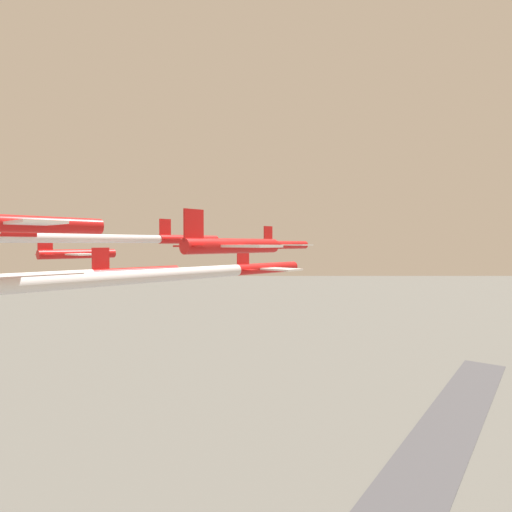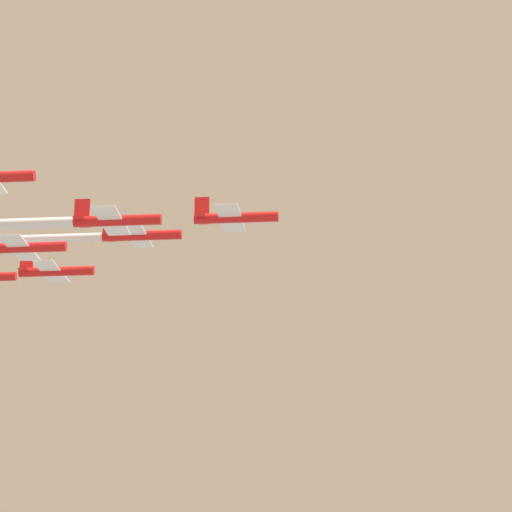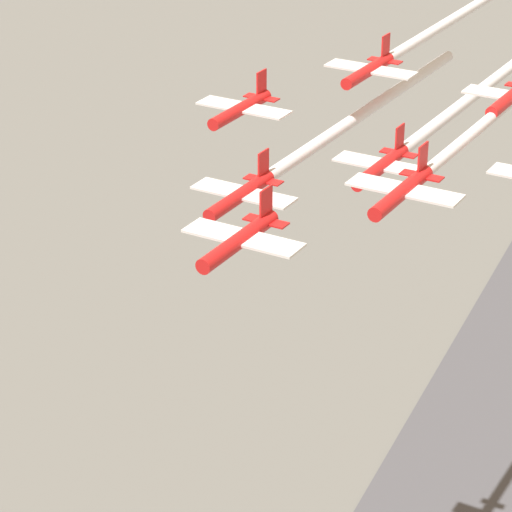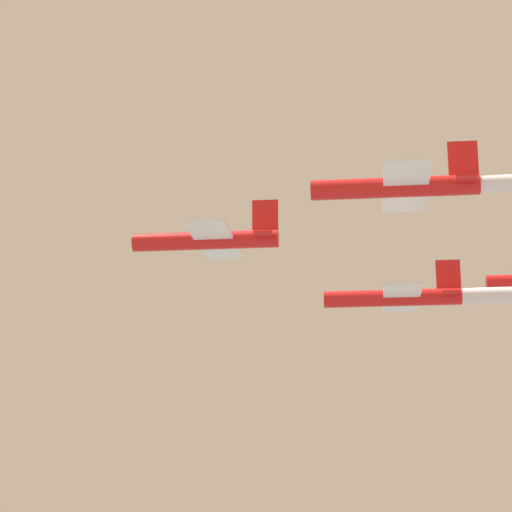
{
  "view_description": "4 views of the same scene",
  "coord_description": "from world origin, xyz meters",
  "px_view_note": "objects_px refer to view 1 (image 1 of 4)",
  "views": [
    {
      "loc": [
        -42.28,
        -53.26,
        81.0
      ],
      "look_at": [
        5.07,
        -1.47,
        78.82
      ],
      "focal_mm": 28.0,
      "sensor_mm": 36.0,
      "label": 1
    },
    {
      "loc": [
        33.25,
        -150.43,
        26.8
      ],
      "look_at": [
        7.7,
        -1.62,
        77.51
      ],
      "focal_mm": 85.0,
      "sensor_mm": 36.0,
      "label": 2
    },
    {
      "loc": [
        77.53,
        43.29,
        122.4
      ],
      "look_at": [
        10.24,
        -3.1,
        82.36
      ],
      "focal_mm": 85.0,
      "sensor_mm": 36.0,
      "label": 3
    },
    {
      "loc": [
        -11.17,
        61.03,
        60.78
      ],
      "look_at": [
        2.84,
        -10.14,
        80.11
      ],
      "focal_mm": 70.0,
      "sensor_mm": 36.0,
      "label": 4
    }
  ],
  "objects_px": {
    "jet_4": "(134,273)",
    "jet_5": "(230,245)",
    "jet_0": "(284,245)",
    "jet_8": "(26,223)",
    "jet_2": "(265,268)",
    "jet_1": "(187,239)",
    "jet_3": "(75,254)"
  },
  "relations": [
    {
      "from": "jet_3",
      "to": "jet_8",
      "type": "distance_m",
      "value": 27.99
    },
    {
      "from": "jet_3",
      "to": "jet_0",
      "type": "bearing_deg",
      "value": 59.53
    },
    {
      "from": "jet_2",
      "to": "jet_8",
      "type": "distance_m",
      "value": 27.82
    },
    {
      "from": "jet_2",
      "to": "jet_1",
      "type": "bearing_deg",
      "value": 180.0
    },
    {
      "from": "jet_4",
      "to": "jet_5",
      "type": "distance_m",
      "value": 16.46
    },
    {
      "from": "jet_1",
      "to": "jet_4",
      "type": "height_order",
      "value": "jet_1"
    },
    {
      "from": "jet_0",
      "to": "jet_8",
      "type": "bearing_deg",
      "value": -78.91
    },
    {
      "from": "jet_0",
      "to": "jet_2",
      "type": "height_order",
      "value": "jet_0"
    },
    {
      "from": "jet_4",
      "to": "jet_8",
      "type": "relative_size",
      "value": 1.0
    },
    {
      "from": "jet_4",
      "to": "jet_1",
      "type": "bearing_deg",
      "value": 120.47
    },
    {
      "from": "jet_0",
      "to": "jet_8",
      "type": "distance_m",
      "value": 41.98
    },
    {
      "from": "jet_0",
      "to": "jet_3",
      "type": "xyz_separation_m",
      "value": [
        -28.64,
        13.91,
        -1.27
      ]
    },
    {
      "from": "jet_0",
      "to": "jet_1",
      "type": "xyz_separation_m",
      "value": [
        -14.32,
        6.96,
        0.87
      ]
    },
    {
      "from": "jet_1",
      "to": "jet_3",
      "type": "relative_size",
      "value": 1.0
    },
    {
      "from": "jet_0",
      "to": "jet_4",
      "type": "xyz_separation_m",
      "value": [
        -27.35,
        -2.18,
        -3.19
      ]
    },
    {
      "from": "jet_1",
      "to": "jet_8",
      "type": "distance_m",
      "value": 31.85
    },
    {
      "from": "jet_4",
      "to": "jet_8",
      "type": "height_order",
      "value": "jet_8"
    },
    {
      "from": "jet_0",
      "to": "jet_5",
      "type": "height_order",
      "value": "jet_5"
    },
    {
      "from": "jet_2",
      "to": "jet_3",
      "type": "bearing_deg",
      "value": -150.46
    },
    {
      "from": "jet_0",
      "to": "jet_1",
      "type": "height_order",
      "value": "jet_1"
    },
    {
      "from": "jet_4",
      "to": "jet_5",
      "type": "height_order",
      "value": "jet_5"
    },
    {
      "from": "jet_8",
      "to": "jet_4",
      "type": "bearing_deg",
      "value": 120.47
    },
    {
      "from": "jet_5",
      "to": "jet_4",
      "type": "bearing_deg",
      "value": -180.0
    },
    {
      "from": "jet_5",
      "to": "jet_8",
      "type": "distance_m",
      "value": 16.01
    },
    {
      "from": "jet_3",
      "to": "jet_8",
      "type": "height_order",
      "value": "jet_8"
    },
    {
      "from": "jet_3",
      "to": "jet_1",
      "type": "bearing_deg",
      "value": 59.53
    },
    {
      "from": "jet_0",
      "to": "jet_5",
      "type": "bearing_deg",
      "value": -59.53
    },
    {
      "from": "jet_1",
      "to": "jet_5",
      "type": "relative_size",
      "value": 1.0
    },
    {
      "from": "jet_1",
      "to": "jet_8",
      "type": "relative_size",
      "value": 1.0
    },
    {
      "from": "jet_0",
      "to": "jet_1",
      "type": "distance_m",
      "value": 15.94
    },
    {
      "from": "jet_2",
      "to": "jet_5",
      "type": "height_order",
      "value": "jet_5"
    },
    {
      "from": "jet_2",
      "to": "jet_0",
      "type": "bearing_deg",
      "value": 120.47
    }
  ]
}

